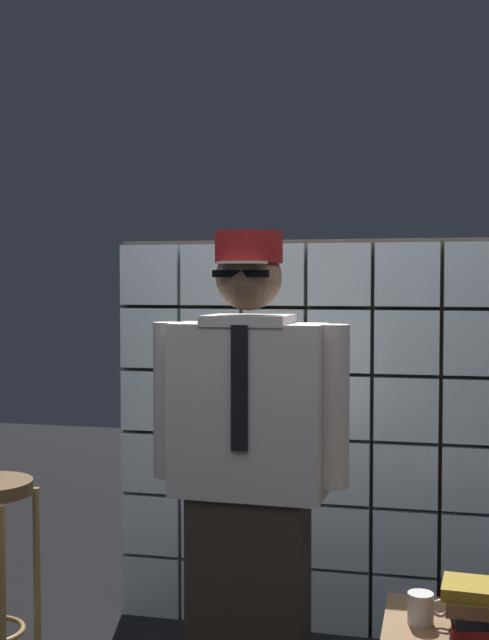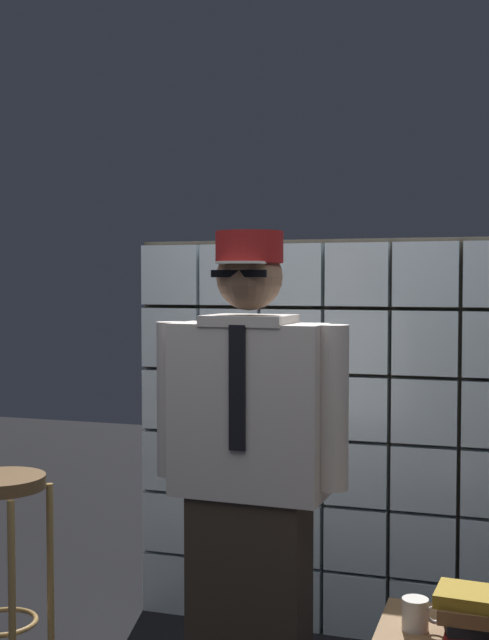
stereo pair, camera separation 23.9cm
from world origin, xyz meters
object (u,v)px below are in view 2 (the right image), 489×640
at_px(standing_person, 249,475).
at_px(coffee_mug, 416,614).
at_px(bar_stool, 1,530).
at_px(book_stack, 478,616).

bearing_deg(standing_person, coffee_mug, -14.84).
xyz_separation_m(standing_person, bar_stool, (-1.01, 0.04, -0.30)).
height_order(standing_person, book_stack, standing_person).
height_order(bar_stool, book_stack, bar_stool).
bearing_deg(book_stack, standing_person, 164.86).
bearing_deg(coffee_mug, standing_person, 163.19).
height_order(standing_person, bar_stool, standing_person).
bearing_deg(standing_person, bar_stool, 179.77).
distance_m(standing_person, coffee_mug, 0.70).
height_order(book_stack, coffee_mug, book_stack).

